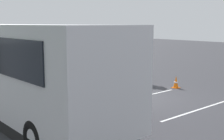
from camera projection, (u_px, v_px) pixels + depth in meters
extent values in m
plane|color=#38383D|center=(134.00, 97.00, 13.44)|extent=(80.00, 80.00, 0.00)
cube|color=silver|center=(12.00, 63.00, 10.86)|extent=(11.33, 2.84, 2.80)
cube|color=black|center=(43.00, 46.00, 11.60)|extent=(9.46, 0.33, 1.01)
cube|color=red|center=(44.00, 75.00, 11.77)|extent=(9.91, 0.33, 0.28)
cube|color=black|center=(14.00, 107.00, 11.11)|extent=(10.43, 2.61, 0.45)
torus|color=black|center=(3.00, 81.00, 14.74)|extent=(1.01, 0.35, 1.00)
torus|color=black|center=(106.00, 118.00, 8.87)|extent=(1.01, 0.35, 1.00)
torus|color=black|center=(36.00, 137.00, 7.40)|extent=(1.01, 0.35, 1.00)
cylinder|color=#473823|center=(97.00, 97.00, 11.69)|extent=(0.14, 0.14, 0.75)
cube|color=black|center=(98.00, 107.00, 11.77)|extent=(0.15, 0.27, 0.10)
cylinder|color=#473823|center=(99.00, 98.00, 11.55)|extent=(0.14, 0.14, 0.75)
cube|color=black|center=(100.00, 108.00, 11.64)|extent=(0.15, 0.27, 0.10)
cube|color=#3F594C|center=(98.00, 80.00, 11.52)|extent=(0.43, 0.35, 0.63)
cylinder|color=#3F594C|center=(96.00, 78.00, 11.72)|extent=(0.11, 0.11, 0.59)
sphere|color=tan|center=(96.00, 86.00, 11.77)|extent=(0.11, 0.11, 0.09)
cylinder|color=#3F594C|center=(101.00, 80.00, 11.31)|extent=(0.11, 0.11, 0.59)
sphere|color=tan|center=(101.00, 88.00, 11.35)|extent=(0.11, 0.11, 0.09)
sphere|color=tan|center=(98.00, 68.00, 11.45)|extent=(0.26, 0.26, 0.23)
cylinder|color=black|center=(82.00, 91.00, 12.52)|extent=(0.14, 0.14, 0.78)
cube|color=black|center=(83.00, 101.00, 12.61)|extent=(0.14, 0.27, 0.10)
cylinder|color=black|center=(85.00, 92.00, 12.41)|extent=(0.14, 0.14, 0.78)
cube|color=black|center=(86.00, 102.00, 12.51)|extent=(0.14, 0.27, 0.10)
cube|color=navy|center=(83.00, 75.00, 12.36)|extent=(0.42, 0.34, 0.65)
cylinder|color=navy|center=(79.00, 74.00, 12.51)|extent=(0.10, 0.10, 0.61)
sphere|color=tan|center=(79.00, 81.00, 12.56)|extent=(0.10, 0.10, 0.09)
cylinder|color=navy|center=(87.00, 75.00, 12.20)|extent=(0.10, 0.10, 0.61)
sphere|color=tan|center=(87.00, 83.00, 12.24)|extent=(0.10, 0.10, 0.09)
sphere|color=tan|center=(83.00, 64.00, 12.29)|extent=(0.27, 0.27, 0.23)
cylinder|color=#473823|center=(65.00, 87.00, 13.47)|extent=(0.15, 0.15, 0.74)
cube|color=black|center=(66.00, 96.00, 13.56)|extent=(0.16, 0.28, 0.10)
cylinder|color=#473823|center=(68.00, 88.00, 13.37)|extent=(0.15, 0.15, 0.74)
cube|color=black|center=(68.00, 96.00, 13.47)|extent=(0.16, 0.28, 0.10)
cube|color=black|center=(66.00, 72.00, 13.32)|extent=(0.44, 0.37, 0.62)
cylinder|color=black|center=(62.00, 72.00, 13.45)|extent=(0.11, 0.11, 0.59)
sphere|color=tan|center=(62.00, 78.00, 13.50)|extent=(0.11, 0.11, 0.09)
cylinder|color=black|center=(70.00, 73.00, 13.18)|extent=(0.11, 0.11, 0.59)
sphere|color=tan|center=(70.00, 79.00, 13.22)|extent=(0.11, 0.11, 0.09)
sphere|color=tan|center=(66.00, 63.00, 13.25)|extent=(0.27, 0.27, 0.22)
torus|color=black|center=(95.00, 109.00, 10.53)|extent=(0.61, 0.16, 0.60)
cylinder|color=silver|center=(95.00, 109.00, 10.53)|extent=(0.12, 0.11, 0.12)
torus|color=black|center=(120.00, 120.00, 9.38)|extent=(0.61, 0.16, 0.60)
cylinder|color=silver|center=(120.00, 120.00, 9.38)|extent=(0.13, 0.13, 0.12)
cylinder|color=silver|center=(96.00, 100.00, 10.44)|extent=(0.32, 0.07, 0.67)
cube|color=#0C19B2|center=(106.00, 104.00, 9.96)|extent=(0.85, 0.32, 0.36)
cube|color=black|center=(114.00, 106.00, 9.58)|extent=(0.53, 0.25, 0.20)
cylinder|color=silver|center=(109.00, 114.00, 9.63)|extent=(0.45, 0.10, 0.08)
cylinder|color=black|center=(96.00, 92.00, 10.35)|extent=(0.07, 0.58, 0.04)
torus|color=black|center=(141.00, 77.00, 16.86)|extent=(0.61, 0.32, 0.60)
cylinder|color=silver|center=(141.00, 77.00, 16.86)|extent=(0.15, 0.13, 0.12)
torus|color=black|center=(127.00, 57.00, 17.17)|extent=(0.84, 0.40, 0.85)
cylinder|color=silver|center=(127.00, 57.00, 17.17)|extent=(0.15, 0.15, 0.12)
cylinder|color=silver|center=(145.00, 73.00, 16.69)|extent=(0.66, 0.28, 0.27)
cube|color=white|center=(139.00, 64.00, 16.83)|extent=(0.86, 0.53, 0.87)
cube|color=black|center=(134.00, 57.00, 16.91)|extent=(0.53, 0.37, 0.53)
cylinder|color=silver|center=(133.00, 61.00, 17.14)|extent=(0.36, 0.19, 0.39)
cylinder|color=black|center=(148.00, 69.00, 16.56)|extent=(0.22, 0.56, 0.04)
cube|color=black|center=(141.00, 60.00, 16.71)|extent=(0.55, 0.47, 0.52)
sphere|color=#0C59B2|center=(148.00, 64.00, 16.53)|extent=(0.33, 0.33, 0.26)
cylinder|color=black|center=(143.00, 65.00, 16.49)|extent=(0.46, 0.23, 0.20)
cylinder|color=black|center=(134.00, 62.00, 16.75)|extent=(0.38, 0.22, 0.34)
cylinder|color=black|center=(146.00, 64.00, 16.80)|extent=(0.46, 0.23, 0.20)
cylinder|color=black|center=(137.00, 61.00, 17.05)|extent=(0.38, 0.22, 0.34)
cube|color=orange|center=(176.00, 88.00, 15.44)|extent=(0.34, 0.34, 0.03)
cone|color=orange|center=(176.00, 82.00, 15.40)|extent=(0.26, 0.26, 0.60)
cylinder|color=white|center=(176.00, 82.00, 15.40)|extent=(0.19, 0.19, 0.07)
cube|color=white|center=(197.00, 110.00, 11.46)|extent=(0.18, 4.19, 0.01)
cube|color=white|center=(143.00, 96.00, 13.66)|extent=(0.18, 4.14, 0.01)
cube|color=white|center=(104.00, 86.00, 15.86)|extent=(0.19, 4.57, 0.01)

